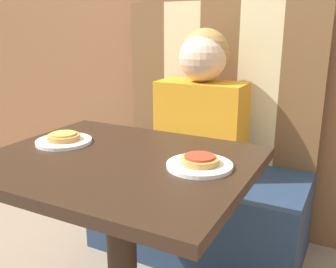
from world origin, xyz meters
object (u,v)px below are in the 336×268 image
object	(u,v)px
plate_right	(199,165)
pizza_right	(200,160)
person	(202,101)
pizza_left	(64,137)
plate_left	(64,141)

from	to	relation	value
plate_right	pizza_right	distance (m)	0.02
person	pizza_right	world-z (taller)	person
person	pizza_left	world-z (taller)	person
person	plate_right	size ratio (longest dim) A/B	3.43
person	plate_left	distance (m)	0.70
plate_right	pizza_right	size ratio (longest dim) A/B	1.71
pizza_right	plate_left	bearing A→B (deg)	180.00
person	plate_left	size ratio (longest dim) A/B	3.43
plate_left	pizza_right	bearing A→B (deg)	-0.00
plate_left	pizza_left	bearing A→B (deg)	-90.00
plate_left	plate_right	xyz separation A→B (m)	(0.52, 0.00, 0.00)
person	plate_right	world-z (taller)	person
plate_left	plate_right	bearing A→B (deg)	0.00
plate_left	plate_right	size ratio (longest dim) A/B	1.00
pizza_right	pizza_left	bearing A→B (deg)	180.00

